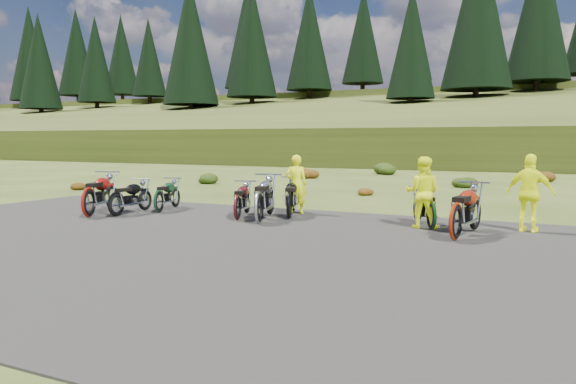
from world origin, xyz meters
The scene contains 39 objects.
ground centered at (0.00, 0.00, 0.00)m, with size 300.00×300.00×0.00m, color #334316.
gravel_pad centered at (0.00, -2.00, 0.00)m, with size 20.00×12.00×0.04m, color black.
hill_slope centered at (0.00, 50.00, 0.00)m, with size 300.00×46.00×3.00m, color #354115, non-canonical shape.
hill_plateau centered at (0.00, 110.00, 0.00)m, with size 300.00×90.00×9.17m, color #354115.
conifer_5 centered at (-105.00, 78.00, 18.16)m, with size 6.16×6.16×16.00m.
conifer_8 centered at (-87.00, 65.00, 18.57)m, with size 7.92×7.92×20.00m.
conifer_9 centered at (-81.00, 71.00, 19.26)m, with size 7.48×7.48×19.00m.
conifer_10 centered at (-75.00, 77.00, 19.16)m, with size 7.04×7.04×18.00m.
conifer_11 centered at (-69.00, 52.00, 14.47)m, with size 6.60×6.60×17.00m.
conifer_12 centered at (-63.00, 58.00, 15.17)m, with size 6.16×6.16×16.00m.
conifer_13 centered at (-57.00, 64.00, 15.86)m, with size 5.72×5.72×15.00m.
conifer_14 centered at (-51.00, 70.00, 16.55)m, with size 5.28×5.28×14.00m.
conifer_15 centered at (-45.00, 76.00, 20.16)m, with size 7.92×7.92×20.00m.
conifer_16 centered at (-39.00, 51.00, 15.28)m, with size 7.48×7.48×19.00m.
conifer_17 centered at (-33.00, 57.00, 15.97)m, with size 7.04×7.04×18.00m.
conifer_18 centered at (-27.00, 63.00, 16.66)m, with size 6.60×6.60×17.00m.
conifer_19 centered at (-21.00, 69.00, 17.36)m, with size 6.16×6.16×16.00m.
conifer_20 centered at (-15.00, 75.00, 17.65)m, with size 5.72×5.72×15.00m.
conifer_21 centered at (-9.00, 50.00, 12.56)m, with size 5.28×5.28×14.00m.
conifer_22 centered at (-3.00, 56.00, 16.77)m, with size 7.92×7.92×20.00m.
conifer_23 centered at (3.00, 62.00, 17.47)m, with size 7.48×7.48×19.00m.
shrub_0 centered at (-12.00, 6.00, 0.23)m, with size 0.77×0.77×0.45m, color #63290C.
shrub_1 centered at (-9.10, 11.30, 0.31)m, with size 1.03×1.03×0.61m, color black.
shrub_2 centered at (-6.20, 16.60, 0.38)m, with size 1.30×1.30×0.77m, color #63290C.
shrub_3 centered at (-3.30, 21.90, 0.46)m, with size 1.56×1.56×0.92m, color black.
shrub_4 centered at (-0.40, 9.20, 0.23)m, with size 0.77×0.77×0.45m, color #63290C.
shrub_5 centered at (2.50, 14.50, 0.31)m, with size 1.03×1.03×0.61m, color black.
shrub_6 centered at (5.40, 19.80, 0.38)m, with size 1.30×1.30×0.77m, color #63290C.
motorcycle_0 centered at (-4.53, 0.27, 0.00)m, with size 1.93×0.64×1.01m, color black, non-canonical shape.
motorcycle_1 centered at (-5.07, -0.20, 0.00)m, with size 2.33×0.78×1.22m, color maroon, non-canonical shape.
motorcycle_2 centered at (-3.99, 1.43, 0.00)m, with size 1.86×0.62×0.98m, color #0E3219, non-canonical shape.
motorcycle_3 centered at (-0.34, 0.87, 0.00)m, with size 2.33×0.78×1.22m, color #A3A4A7, non-canonical shape.
motorcycle_4 centered at (-1.15, 1.16, 0.00)m, with size 1.90×0.63×1.00m, color #460B11, non-canonical shape.
motorcycle_5 centered at (-0.03, 1.99, 0.00)m, with size 2.08×0.69×1.09m, color black, non-canonical shape.
motorcycle_6 centered at (4.56, 0.62, 0.00)m, with size 2.29×0.76×1.20m, color maroon, non-canonical shape.
motorcycle_7 centered at (3.80, 1.83, 0.00)m, with size 1.91×0.64×1.00m, color black, non-canonical shape.
person_middle centered at (-0.31, 3.01, 0.85)m, with size 0.62×0.41×1.69m, color #E8F50C.
person_right_a centered at (3.53, 2.02, 0.86)m, with size 0.84×0.65×1.72m, color #E8F50C.
person_right_b centered at (5.88, 2.52, 0.90)m, with size 1.05×0.44×1.80m, color #E8F50C.
Camera 1 is at (6.60, -11.42, 2.16)m, focal length 35.00 mm.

